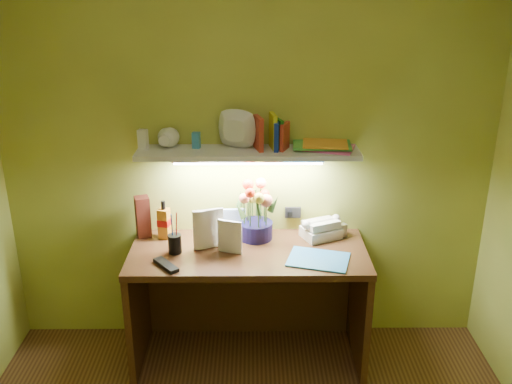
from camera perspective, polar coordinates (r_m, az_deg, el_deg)
desk at (r=3.56m, az=-0.74°, el=-11.26°), size 1.40×0.60×0.75m
flower_bouquet at (r=3.46m, az=-0.03°, el=-1.86°), size 0.25×0.25×0.37m
telephone at (r=3.53m, az=6.53°, el=-3.54°), size 0.27×0.24×0.13m
desk_clock at (r=3.56m, az=8.36°, el=-3.83°), size 0.09×0.07×0.08m
whisky_bottle at (r=3.53m, az=-9.18°, el=-2.74°), size 0.08×0.08×0.24m
whisky_box at (r=3.57m, az=-11.24°, el=-2.45°), size 0.11×0.11×0.26m
pen_cup at (r=3.35m, az=-8.15°, el=-4.54°), size 0.10×0.10×0.19m
art_card at (r=3.52m, az=-2.47°, el=-3.11°), size 0.18×0.05×0.18m
tv_remote at (r=3.23m, az=-8.99°, el=-7.23°), size 0.16×0.18×0.02m
blue_folder at (r=3.29m, az=6.26°, el=-6.72°), size 0.39×0.33×0.01m
desk_book_a at (r=3.35m, az=-6.32°, el=-3.90°), size 0.18×0.07×0.25m
desk_book_b at (r=3.34m, az=-3.83°, el=-4.30°), size 0.15×0.07×0.20m
wall_shelf at (r=3.33m, az=-1.00°, el=4.55°), size 1.30×0.34×0.24m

